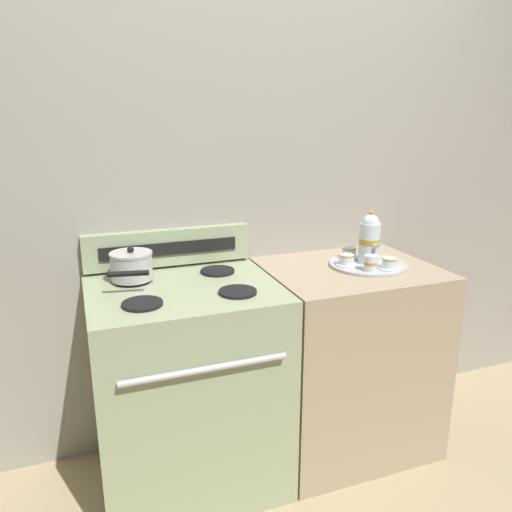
{
  "coord_description": "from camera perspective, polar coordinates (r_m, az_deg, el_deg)",
  "views": [
    {
      "loc": [
        -0.77,
        -1.89,
        1.58
      ],
      "look_at": [
        -0.05,
        0.07,
        0.98
      ],
      "focal_mm": 35.0,
      "sensor_mm": 36.0,
      "label": 1
    }
  ],
  "objects": [
    {
      "name": "teapot",
      "position": [
        2.33,
        12.92,
        1.92
      ],
      "size": [
        0.1,
        0.16,
        0.25
      ],
      "color": "silver",
      "rests_on": "serving_tray"
    },
    {
      "name": "teacup_left",
      "position": [
        2.42,
        10.58,
        0.38
      ],
      "size": [
        0.1,
        0.1,
        0.05
      ],
      "color": "silver",
      "rests_on": "serving_tray"
    },
    {
      "name": "serving_tray",
      "position": [
        2.36,
        12.66,
        -0.96
      ],
      "size": [
        0.35,
        0.35,
        0.01
      ],
      "color": "#B2B2B7",
      "rests_on": "side_counter"
    },
    {
      "name": "control_panel",
      "position": [
        2.29,
        -9.94,
        0.98
      ],
      "size": [
        0.75,
        0.05,
        0.16
      ],
      "color": "#9EAD84",
      "rests_on": "stove"
    },
    {
      "name": "teacup_front",
      "position": [
        2.3,
        10.34,
        -0.45
      ],
      "size": [
        0.1,
        0.1,
        0.05
      ],
      "color": "silver",
      "rests_on": "serving_tray"
    },
    {
      "name": "teacup_right",
      "position": [
        2.29,
        15.02,
        -0.83
      ],
      "size": [
        0.1,
        0.1,
        0.05
      ],
      "color": "silver",
      "rests_on": "serving_tray"
    },
    {
      "name": "wall_back",
      "position": [
        2.41,
        -1.18,
        4.43
      ],
      "size": [
        6.0,
        0.05,
        2.2
      ],
      "color": "#9E998E",
      "rests_on": "ground"
    },
    {
      "name": "ground_plane",
      "position": [
        2.58,
        1.66,
        -21.8
      ],
      "size": [
        6.0,
        6.0,
        0.0
      ],
      "primitive_type": "plane",
      "color": "tan"
    },
    {
      "name": "saucepan",
      "position": [
        2.13,
        -14.04,
        -1.09
      ],
      "size": [
        0.2,
        0.27,
        0.14
      ],
      "color": "#B7B7BC",
      "rests_on": "stove"
    },
    {
      "name": "side_counter",
      "position": [
        2.49,
        10.24,
        -11.29
      ],
      "size": [
        0.77,
        0.63,
        0.9
      ],
      "color": "tan",
      "rests_on": "ground"
    },
    {
      "name": "stove",
      "position": [
        2.23,
        -7.81,
        -14.52
      ],
      "size": [
        0.77,
        0.66,
        0.92
      ],
      "color": "#9EAD84",
      "rests_on": "ground"
    },
    {
      "name": "creamer_jug",
      "position": [
        2.23,
        12.96,
        -0.79
      ],
      "size": [
        0.06,
        0.06,
        0.07
      ],
      "color": "silver",
      "rests_on": "serving_tray"
    }
  ]
}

